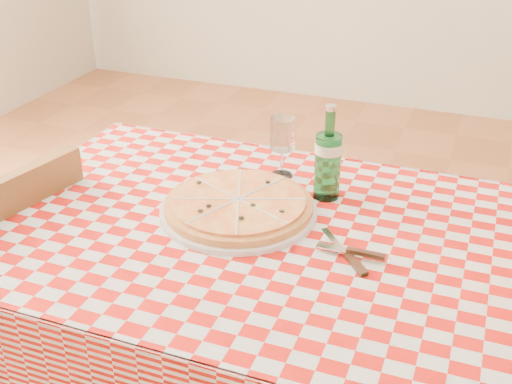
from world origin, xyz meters
TOP-DOWN VIEW (x-y plane):
  - dining_table at (0.00, 0.00)m, footprint 1.20×0.80m
  - tablecloth at (0.00, 0.00)m, footprint 1.30×0.90m
  - chair_far at (-0.66, -0.09)m, footprint 0.45×0.45m
  - pizza_plate at (-0.06, 0.05)m, footprint 0.50×0.50m
  - water_bottle at (0.11, 0.21)m, footprint 0.07×0.07m
  - wine_glass at (-0.03, 0.28)m, footprint 0.08×0.08m
  - cutlery at (0.23, -0.04)m, footprint 0.26×0.24m

SIDE VIEW (x-z plane):
  - chair_far at x=-0.66m, z-range 0.06..0.91m
  - dining_table at x=0.00m, z-range 0.28..1.03m
  - tablecloth at x=0.00m, z-range 0.75..0.76m
  - cutlery at x=0.23m, z-range 0.76..0.78m
  - pizza_plate at x=-0.06m, z-range 0.76..0.81m
  - wine_glass at x=-0.03m, z-range 0.76..0.92m
  - water_bottle at x=0.11m, z-range 0.76..1.00m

